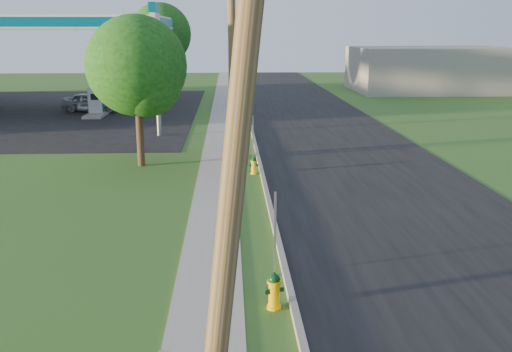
{
  "coord_description": "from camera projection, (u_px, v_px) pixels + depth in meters",
  "views": [
    {
      "loc": [
        -0.76,
        -7.9,
        5.46
      ],
      "look_at": [
        0.0,
        8.0,
        1.4
      ],
      "focal_mm": 40.0,
      "sensor_mm": 36.0,
      "label": 1
    }
  ],
  "objects": [
    {
      "name": "sign_post_near",
      "position": [
        275.0,
        235.0,
        12.86
      ],
      "size": [
        0.05,
        0.04,
        2.0
      ],
      "primitive_type": "cube",
      "color": "gray",
      "rests_on": "ground"
    },
    {
      "name": "price_pylon",
      "position": [
        155.0,
        31.0,
        29.26
      ],
      "size": [
        0.34,
        2.04,
        6.85
      ],
      "color": "gray",
      "rests_on": "ground"
    },
    {
      "name": "utility_pole_far",
      "position": [
        230.0,
        40.0,
        41.69
      ],
      "size": [
        1.4,
        0.32,
        9.5
      ],
      "color": "brown",
      "rests_on": "ground"
    },
    {
      "name": "utility_pole_mid",
      "position": [
        232.0,
        43.0,
        24.24
      ],
      "size": [
        1.4,
        0.32,
        9.8
      ],
      "color": "brown",
      "rests_on": "ground"
    },
    {
      "name": "sign_post_far",
      "position": [
        245.0,
        103.0,
        36.09
      ],
      "size": [
        0.05,
        0.04,
        2.0
      ],
      "primitive_type": "cube",
      "color": "gray",
      "rests_on": "ground"
    },
    {
      "name": "hydrant_near",
      "position": [
        274.0,
        291.0,
        11.47
      ],
      "size": [
        0.41,
        0.36,
        0.79
      ],
      "color": "#FFBD00",
      "rests_on": "ground"
    },
    {
      "name": "sidewalk",
      "position": [
        215.0,
        202.0,
        18.65
      ],
      "size": [
        1.5,
        120.0,
        0.03
      ],
      "primitive_type": "cube",
      "color": "gray",
      "rests_on": "ground"
    },
    {
      "name": "tree_verge",
      "position": [
        139.0,
        70.0,
        22.8
      ],
      "size": [
        4.04,
        4.04,
        6.13
      ],
      "color": "#372519",
      "rests_on": "ground"
    },
    {
      "name": "fuel_pump_ne",
      "position": [
        96.0,
        105.0,
        37.45
      ],
      "size": [
        1.2,
        3.2,
        1.9
      ],
      "color": "gray",
      "rests_on": "ground"
    },
    {
      "name": "fuel_pump_se",
      "position": [
        108.0,
        98.0,
        41.32
      ],
      "size": [
        1.2,
        3.2,
        1.9
      ],
      "color": "gray",
      "rests_on": "ground"
    },
    {
      "name": "distant_building",
      "position": [
        430.0,
        69.0,
        52.92
      ],
      "size": [
        14.0,
        10.0,
        4.0
      ],
      "primitive_type": "cube",
      "color": "gray",
      "rests_on": "ground"
    },
    {
      "name": "car_silver",
      "position": [
        90.0,
        102.0,
        39.42
      ],
      "size": [
        4.17,
        2.59,
        1.33
      ],
      "primitive_type": "imported",
      "rotation": [
        0.0,
        0.0,
        1.29
      ],
      "color": "#A6A9AD",
      "rests_on": "ground"
    },
    {
      "name": "road",
      "position": [
        388.0,
        200.0,
        18.92
      ],
      "size": [
        8.0,
        120.0,
        0.02
      ],
      "primitive_type": "cube",
      "color": "black",
      "rests_on": "ground"
    },
    {
      "name": "gas_canopy",
      "position": [
        29.0,
        24.0,
        37.9
      ],
      "size": [
        18.18,
        9.18,
        6.4
      ],
      "color": "silver",
      "rests_on": "ground"
    },
    {
      "name": "hydrant_mid",
      "position": [
        254.0,
        165.0,
        22.34
      ],
      "size": [
        0.35,
        0.31,
        0.69
      ],
      "color": "yellow",
      "rests_on": "ground"
    },
    {
      "name": "tree_lot",
      "position": [
        162.0,
        36.0,
        47.57
      ],
      "size": [
        5.13,
        5.13,
        7.77
      ],
      "color": "#372519",
      "rests_on": "ground"
    },
    {
      "name": "hydrant_far",
      "position": [
        243.0,
        114.0,
        36.02
      ],
      "size": [
        0.37,
        0.33,
        0.73
      ],
      "color": "yellow",
      "rests_on": "ground"
    },
    {
      "name": "sign_post_mid",
      "position": [
        253.0,
        139.0,
        24.28
      ],
      "size": [
        0.05,
        0.04,
        2.0
      ],
      "primitive_type": "cube",
      "color": "gray",
      "rests_on": "ground"
    },
    {
      "name": "utility_pole_near",
      "position": [
        242.0,
        87.0,
        6.85
      ],
      "size": [
        1.4,
        0.32,
        9.48
      ],
      "color": "brown",
      "rests_on": "ground"
    },
    {
      "name": "forecourt",
      "position": [
        8.0,
        112.0,
        39.27
      ],
      "size": [
        26.0,
        28.0,
        0.02
      ],
      "primitive_type": "cube",
      "color": "black",
      "rests_on": "ground"
    },
    {
      "name": "curb",
      "position": [
        268.0,
        200.0,
        18.72
      ],
      "size": [
        0.15,
        120.0,
        0.15
      ],
      "primitive_type": "cube",
      "color": "gray",
      "rests_on": "ground"
    }
  ]
}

